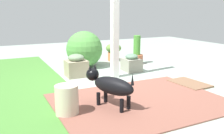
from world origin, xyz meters
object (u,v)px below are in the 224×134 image
object	(u,v)px
terracotta_pot_broad	(114,51)
stone_planter_mid	(76,66)
porch_pillar	(115,13)
round_shrub	(84,49)
stone_planter_nearest	(131,63)
dog	(110,85)
doormat	(189,83)
terracotta_pot_tall	(137,54)
ceramic_urn	(67,100)

from	to	relation	value
terracotta_pot_broad	stone_planter_mid	bearing A→B (deg)	128.22
porch_pillar	round_shrub	size ratio (longest dim) A/B	2.97
stone_planter_nearest	terracotta_pot_broad	bearing A→B (deg)	-7.45
dog	doormat	distance (m)	1.79
porch_pillar	stone_planter_mid	xyz separation A→B (m)	(0.40, 0.65, -1.02)
porch_pillar	terracotta_pot_broad	bearing A→B (deg)	-25.89
porch_pillar	stone_planter_mid	distance (m)	1.28
doormat	porch_pillar	bearing A→B (deg)	44.03
terracotta_pot_tall	dog	size ratio (longest dim) A/B	0.91
terracotta_pot_broad	dog	world-z (taller)	dog
porch_pillar	ceramic_urn	bearing A→B (deg)	134.56
terracotta_pot_tall	doormat	size ratio (longest dim) A/B	1.00
terracotta_pot_tall	dog	xyz separation A→B (m)	(-2.22, 1.80, 0.07)
porch_pillar	stone_planter_mid	world-z (taller)	porch_pillar
terracotta_pot_tall	doormat	bearing A→B (deg)	177.73
ceramic_urn	round_shrub	bearing A→B (deg)	-24.80
terracotta_pot_tall	ceramic_urn	distance (m)	3.25
stone_planter_nearest	stone_planter_mid	xyz separation A→B (m)	(0.10, 1.21, 0.04)
stone_planter_nearest	round_shrub	xyz separation A→B (m)	(0.84, 0.77, 0.24)
stone_planter_mid	doormat	size ratio (longest dim) A/B	0.64
porch_pillar	doormat	xyz separation A→B (m)	(-1.01, -0.98, -1.22)
terracotta_pot_broad	doormat	world-z (taller)	terracotta_pot_broad
stone_planter_nearest	dog	bearing A→B (deg)	141.32
terracotta_pot_tall	ceramic_urn	bearing A→B (deg)	132.57
terracotta_pot_tall	terracotta_pot_broad	bearing A→B (deg)	29.41
terracotta_pot_broad	doormat	distance (m)	2.51
dog	doormat	xyz separation A→B (m)	(0.33, -1.73, -0.30)
dog	ceramic_urn	distance (m)	0.60
round_shrub	terracotta_pot_tall	size ratio (longest dim) A/B	1.19
stone_planter_nearest	stone_planter_mid	distance (m)	1.22
dog	doormat	size ratio (longest dim) A/B	1.10
round_shrub	ceramic_urn	distance (m)	2.72
porch_pillar	doormat	world-z (taller)	porch_pillar
terracotta_pot_broad	dog	distance (m)	3.17
dog	stone_planter_nearest	bearing A→B (deg)	-38.68
porch_pillar	stone_planter_nearest	distance (m)	1.24
stone_planter_nearest	porch_pillar	bearing A→B (deg)	118.40
stone_planter_mid	round_shrub	size ratio (longest dim) A/B	0.54
stone_planter_nearest	ceramic_urn	bearing A→B (deg)	130.47
terracotta_pot_tall	dog	distance (m)	2.86
terracotta_pot_tall	doormat	xyz separation A→B (m)	(-1.89, 0.07, -0.23)
terracotta_pot_tall	ceramic_urn	xyz separation A→B (m)	(-2.20, 2.39, -0.06)
stone_planter_mid	terracotta_pot_broad	bearing A→B (deg)	-51.78
doormat	ceramic_urn	bearing A→B (deg)	97.57
porch_pillar	terracotta_pot_tall	bearing A→B (deg)	-50.16
stone_planter_mid	terracotta_pot_tall	bearing A→B (deg)	-74.29
dog	terracotta_pot_broad	bearing A→B (deg)	-27.55
stone_planter_mid	ceramic_urn	xyz separation A→B (m)	(-1.72, 0.69, -0.02)
round_shrub	doormat	size ratio (longest dim) A/B	1.19
stone_planter_mid	ceramic_urn	size ratio (longest dim) A/B	1.18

